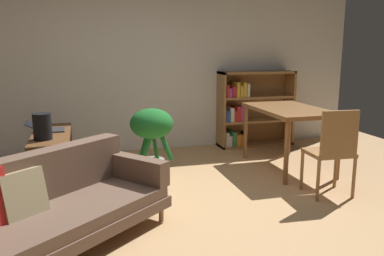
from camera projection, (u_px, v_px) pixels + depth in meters
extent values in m
plane|color=tan|center=(194.00, 216.00, 3.80)|extent=(8.16, 8.16, 0.00)
cube|color=silver|center=(146.00, 62.00, 6.08)|extent=(6.80, 0.10, 2.70)
cylinder|color=olive|center=(161.00, 214.00, 3.67)|extent=(0.04, 0.04, 0.14)
cylinder|color=olive|center=(110.00, 199.00, 4.04)|extent=(0.04, 0.04, 0.14)
cube|color=brown|center=(58.00, 228.00, 3.14)|extent=(1.96, 1.81, 0.10)
cube|color=brown|center=(57.00, 216.00, 3.12)|extent=(1.88, 1.74, 0.10)
cube|color=brown|center=(31.00, 178.00, 3.23)|extent=(1.52, 1.30, 0.40)
cube|color=brown|center=(134.00, 168.00, 3.79)|extent=(0.59, 0.67, 0.23)
cube|color=tan|center=(22.00, 194.00, 3.01)|extent=(0.39, 0.37, 0.36)
cube|color=brown|center=(56.00, 146.00, 5.30)|extent=(0.42, 0.04, 0.59)
cube|color=brown|center=(49.00, 174.00, 4.12)|extent=(0.42, 0.04, 0.59)
cube|color=brown|center=(53.00, 158.00, 4.71)|extent=(0.42, 1.25, 0.04)
cube|color=brown|center=(51.00, 135.00, 4.66)|extent=(0.42, 1.29, 0.04)
cube|color=brown|center=(54.00, 180.00, 4.76)|extent=(0.42, 1.25, 0.04)
cube|color=#333338|center=(54.00, 130.00, 4.81)|extent=(0.25, 0.29, 0.02)
cube|color=black|center=(34.00, 126.00, 4.74)|extent=(0.22, 0.28, 0.11)
cylinder|color=black|center=(42.00, 127.00, 4.32)|extent=(0.20, 0.20, 0.29)
cylinder|color=slate|center=(42.00, 121.00, 4.31)|extent=(0.11, 0.11, 0.01)
cylinder|color=#9E9389|center=(152.00, 169.00, 4.85)|extent=(0.30, 0.30, 0.25)
cylinder|color=#1E6B28|center=(161.00, 136.00, 4.77)|extent=(0.27, 0.12, 0.60)
cylinder|color=#1E6B28|center=(154.00, 141.00, 4.83)|extent=(0.11, 0.12, 0.43)
cylinder|color=#1E6B28|center=(148.00, 145.00, 4.85)|extent=(0.13, 0.21, 0.37)
cylinder|color=#1E6B28|center=(146.00, 140.00, 4.77)|extent=(0.19, 0.08, 0.51)
cylinder|color=#1E6B28|center=(147.00, 142.00, 4.67)|extent=(0.19, 0.24, 0.51)
cylinder|color=#1E6B28|center=(155.00, 142.00, 4.72)|extent=(0.08, 0.16, 0.47)
ellipsoid|color=#1E6B28|center=(152.00, 124.00, 4.74)|extent=(0.51, 0.51, 0.36)
cylinder|color=brown|center=(246.00, 132.00, 5.73)|extent=(0.06, 0.06, 0.75)
cylinder|color=brown|center=(286.00, 153.00, 4.60)|extent=(0.06, 0.06, 0.75)
cylinder|color=brown|center=(289.00, 130.00, 5.91)|extent=(0.06, 0.06, 0.75)
cylinder|color=brown|center=(339.00, 149.00, 4.79)|extent=(0.06, 0.06, 0.75)
cube|color=brown|center=(289.00, 110.00, 5.18)|extent=(0.79, 1.29, 0.05)
cylinder|color=olive|center=(302.00, 171.00, 4.47)|extent=(0.04, 0.04, 0.44)
cylinder|color=olive|center=(336.00, 168.00, 4.55)|extent=(0.04, 0.04, 0.44)
cylinder|color=olive|center=(318.00, 181.00, 4.13)|extent=(0.04, 0.04, 0.44)
cylinder|color=olive|center=(354.00, 178.00, 4.21)|extent=(0.04, 0.04, 0.44)
cube|color=olive|center=(329.00, 153.00, 4.29)|extent=(0.47, 0.42, 0.04)
cube|color=olive|center=(340.00, 133.00, 4.07)|extent=(0.41, 0.06, 0.47)
cube|color=olive|center=(221.00, 110.00, 6.31)|extent=(0.04, 0.36, 1.20)
cube|color=olive|center=(289.00, 107.00, 6.62)|extent=(0.04, 0.36, 1.20)
cube|color=olive|center=(257.00, 72.00, 6.35)|extent=(1.22, 0.36, 0.04)
cube|color=olive|center=(255.00, 144.00, 6.58)|extent=(1.22, 0.36, 0.04)
cube|color=olive|center=(252.00, 107.00, 6.61)|extent=(1.19, 0.04, 1.20)
cube|color=olive|center=(255.00, 120.00, 6.50)|extent=(1.19, 0.34, 0.04)
cube|color=olive|center=(256.00, 97.00, 6.42)|extent=(1.19, 0.34, 0.04)
cube|color=silver|center=(225.00, 138.00, 6.39)|extent=(0.06, 0.26, 0.21)
cube|color=silver|center=(228.00, 140.00, 6.41)|extent=(0.05, 0.25, 0.16)
cube|color=#337F47|center=(232.00, 138.00, 6.43)|extent=(0.06, 0.29, 0.22)
cube|color=orange|center=(236.00, 139.00, 6.44)|extent=(0.07, 0.26, 0.17)
cube|color=orange|center=(240.00, 139.00, 6.47)|extent=(0.06, 0.26, 0.16)
cube|color=black|center=(244.00, 138.00, 6.47)|extent=(0.04, 0.21, 0.20)
cube|color=#2D5199|center=(226.00, 116.00, 6.32)|extent=(0.06, 0.24, 0.17)
cube|color=silver|center=(230.00, 114.00, 6.33)|extent=(0.06, 0.24, 0.22)
cube|color=red|center=(233.00, 115.00, 6.36)|extent=(0.04, 0.28, 0.17)
cube|color=red|center=(236.00, 113.00, 6.36)|extent=(0.06, 0.25, 0.23)
cube|color=#993884|center=(240.00, 113.00, 6.37)|extent=(0.05, 0.23, 0.24)
cube|color=#337F47|center=(243.00, 115.00, 6.40)|extent=(0.04, 0.26, 0.16)
cube|color=red|center=(225.00, 91.00, 6.25)|extent=(0.03, 0.30, 0.19)
cube|color=#993884|center=(228.00, 92.00, 6.26)|extent=(0.05, 0.26, 0.15)
cube|color=red|center=(232.00, 92.00, 6.26)|extent=(0.06, 0.24, 0.17)
cube|color=gold|center=(235.00, 89.00, 6.29)|extent=(0.05, 0.30, 0.23)
cube|color=gold|center=(239.00, 91.00, 6.31)|extent=(0.04, 0.29, 0.18)
cube|color=gold|center=(242.00, 89.00, 6.31)|extent=(0.05, 0.24, 0.23)
cube|color=silver|center=(245.00, 90.00, 6.33)|extent=(0.04, 0.27, 0.20)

